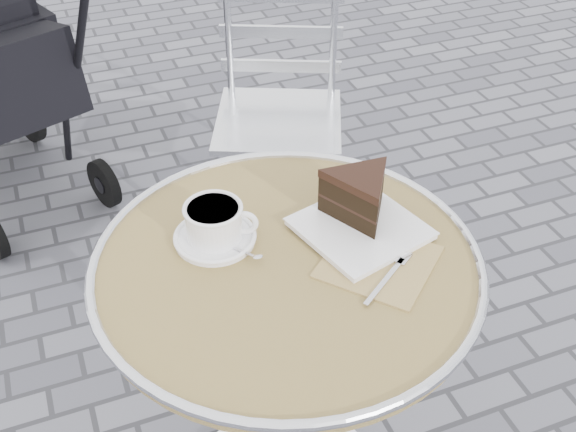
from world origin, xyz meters
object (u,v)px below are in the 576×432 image
object	(u,v)px
cake_plate_set	(361,203)
bistro_chair	(280,82)
cappuccino_set	(215,226)
cafe_table	(287,324)

from	to	relation	value
cake_plate_set	bistro_chair	world-z (taller)	bistro_chair
cappuccino_set	bistro_chair	xyz separation A→B (m)	(0.47, 0.89, -0.24)
bistro_chair	cake_plate_set	bearing A→B (deg)	-77.86
cappuccino_set	cake_plate_set	world-z (taller)	cake_plate_set
cake_plate_set	cappuccino_set	bearing A→B (deg)	153.30
cafe_table	bistro_chair	size ratio (longest dim) A/B	0.86
cafe_table	cake_plate_set	xyz separation A→B (m)	(0.17, 0.05, 0.22)
cake_plate_set	cafe_table	bearing A→B (deg)	-178.97
cafe_table	cappuccino_set	world-z (taller)	cappuccino_set
cake_plate_set	bistro_chair	distance (m)	1.00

